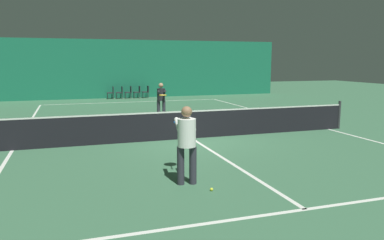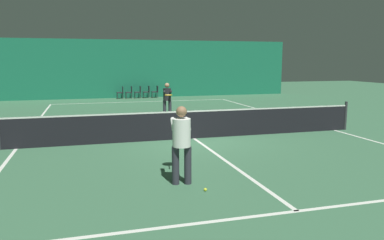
# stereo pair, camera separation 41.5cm
# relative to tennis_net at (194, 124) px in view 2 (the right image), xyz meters

# --- Properties ---
(ground_plane) EXTENTS (60.00, 60.00, 0.00)m
(ground_plane) POSITION_rel_tennis_net_xyz_m (0.00, 0.00, -0.51)
(ground_plane) COLOR #386647
(backdrop_curtain) EXTENTS (23.00, 0.12, 4.04)m
(backdrop_curtain) POSITION_rel_tennis_net_xyz_m (0.00, 14.87, 1.51)
(backdrop_curtain) COLOR #196B4C
(backdrop_curtain) RESTS_ON ground
(court_line_baseline_far) EXTENTS (11.00, 0.10, 0.00)m
(court_line_baseline_far) POSITION_rel_tennis_net_xyz_m (0.00, 11.90, -0.51)
(court_line_baseline_far) COLOR silver
(court_line_baseline_far) RESTS_ON ground
(court_line_service_far) EXTENTS (8.25, 0.10, 0.00)m
(court_line_service_far) POSITION_rel_tennis_net_xyz_m (0.00, 6.40, -0.51)
(court_line_service_far) COLOR silver
(court_line_service_far) RESTS_ON ground
(court_line_service_near) EXTENTS (8.25, 0.10, 0.00)m
(court_line_service_near) POSITION_rel_tennis_net_xyz_m (0.00, -6.40, -0.51)
(court_line_service_near) COLOR silver
(court_line_service_near) RESTS_ON ground
(court_line_sideline_left) EXTENTS (0.10, 23.80, 0.00)m
(court_line_sideline_left) POSITION_rel_tennis_net_xyz_m (-5.50, 0.00, -0.51)
(court_line_sideline_left) COLOR silver
(court_line_sideline_left) RESTS_ON ground
(court_line_sideline_right) EXTENTS (0.10, 23.80, 0.00)m
(court_line_sideline_right) POSITION_rel_tennis_net_xyz_m (5.50, 0.00, -0.51)
(court_line_sideline_right) COLOR silver
(court_line_sideline_right) RESTS_ON ground
(court_line_centre) EXTENTS (0.10, 12.80, 0.00)m
(court_line_centre) POSITION_rel_tennis_net_xyz_m (0.00, 0.00, -0.51)
(court_line_centre) COLOR silver
(court_line_centre) RESTS_ON ground
(tennis_net) EXTENTS (12.00, 0.10, 1.07)m
(tennis_net) POSITION_rel_tennis_net_xyz_m (0.00, 0.00, 0.00)
(tennis_net) COLOR black
(tennis_net) RESTS_ON ground
(player_near) EXTENTS (0.56, 1.39, 1.66)m
(player_near) POSITION_rel_tennis_net_xyz_m (-1.56, -4.39, 0.46)
(player_near) COLOR #2D2D38
(player_near) RESTS_ON ground
(player_far) EXTENTS (0.54, 1.35, 1.58)m
(player_far) POSITION_rel_tennis_net_xyz_m (0.15, 4.93, 0.41)
(player_far) COLOR #2D2D38
(player_far) RESTS_ON ground
(courtside_chair_0) EXTENTS (0.44, 0.44, 0.84)m
(courtside_chair_0) POSITION_rel_tennis_net_xyz_m (-1.10, 14.32, -0.03)
(courtside_chair_0) COLOR #2D2D2D
(courtside_chair_0) RESTS_ON ground
(courtside_chair_1) EXTENTS (0.44, 0.44, 0.84)m
(courtside_chair_1) POSITION_rel_tennis_net_xyz_m (-0.49, 14.32, -0.03)
(courtside_chair_1) COLOR #2D2D2D
(courtside_chair_1) RESTS_ON ground
(courtside_chair_2) EXTENTS (0.44, 0.44, 0.84)m
(courtside_chair_2) POSITION_rel_tennis_net_xyz_m (0.11, 14.32, -0.03)
(courtside_chair_2) COLOR #2D2D2D
(courtside_chair_2) RESTS_ON ground
(courtside_chair_3) EXTENTS (0.44, 0.44, 0.84)m
(courtside_chair_3) POSITION_rel_tennis_net_xyz_m (0.72, 14.32, -0.03)
(courtside_chair_3) COLOR #2D2D2D
(courtside_chair_3) RESTS_ON ground
(courtside_chair_4) EXTENTS (0.44, 0.44, 0.84)m
(courtside_chair_4) POSITION_rel_tennis_net_xyz_m (1.33, 14.32, -0.03)
(courtside_chair_4) COLOR #2D2D2D
(courtside_chair_4) RESTS_ON ground
(tennis_ball) EXTENTS (0.07, 0.07, 0.07)m
(tennis_ball) POSITION_rel_tennis_net_xyz_m (-1.22, -5.00, -0.48)
(tennis_ball) COLOR #D1DB33
(tennis_ball) RESTS_ON ground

